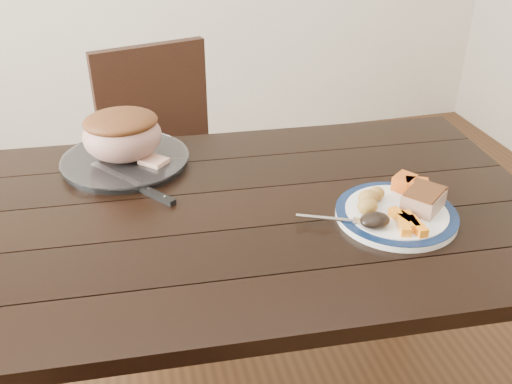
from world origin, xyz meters
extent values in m
cube|color=black|center=(0.00, 0.00, 0.73)|extent=(1.66, 1.01, 0.04)
cube|color=black|center=(0.74, 0.32, 0.35)|extent=(0.07, 0.07, 0.71)
cube|color=black|center=(-0.05, 0.65, 0.45)|extent=(0.51, 0.51, 0.04)
cube|color=black|center=(-0.09, 0.84, 0.70)|extent=(0.42, 0.14, 0.46)
cube|color=black|center=(0.09, 0.87, 0.21)|extent=(0.04, 0.04, 0.43)
cube|color=black|center=(0.17, 0.52, 0.21)|extent=(0.04, 0.04, 0.43)
cube|color=black|center=(-0.26, 0.78, 0.21)|extent=(0.04, 0.04, 0.43)
cube|color=black|center=(-0.18, 0.43, 0.21)|extent=(0.04, 0.04, 0.43)
cylinder|color=white|center=(0.40, -0.14, 0.76)|extent=(0.29, 0.29, 0.02)
torus|color=#0C1B3C|center=(0.40, -0.14, 0.77)|extent=(0.29, 0.29, 0.02)
cylinder|color=white|center=(-0.22, 0.31, 0.76)|extent=(0.35, 0.35, 0.02)
cube|color=tan|center=(0.46, -0.14, 0.79)|extent=(0.12, 0.12, 0.04)
ellipsoid|color=gold|center=(0.37, -0.08, 0.79)|extent=(0.04, 0.04, 0.03)
ellipsoid|color=gold|center=(0.32, -0.13, 0.79)|extent=(0.05, 0.04, 0.04)
ellipsoid|color=gold|center=(0.34, -0.10, 0.79)|extent=(0.05, 0.04, 0.04)
cube|color=orange|center=(0.40, -0.22, 0.78)|extent=(0.02, 0.07, 0.02)
cube|color=orange|center=(0.40, -0.20, 0.78)|extent=(0.03, 0.07, 0.02)
cube|color=orange|center=(0.38, -0.21, 0.78)|extent=(0.04, 0.07, 0.02)
cube|color=orange|center=(0.39, -0.18, 0.78)|extent=(0.04, 0.07, 0.02)
cube|color=orange|center=(0.48, -0.08, 0.79)|extent=(0.07, 0.06, 0.04)
cube|color=orange|center=(0.46, -0.05, 0.79)|extent=(0.07, 0.07, 0.04)
ellipsoid|color=black|center=(0.32, -0.19, 0.79)|extent=(0.07, 0.05, 0.03)
cube|color=silver|center=(0.22, -0.13, 0.77)|extent=(0.13, 0.07, 0.00)
cube|color=silver|center=(0.30, -0.16, 0.77)|extent=(0.05, 0.04, 0.00)
ellipsoid|color=tan|center=(-0.22, 0.31, 0.84)|extent=(0.21, 0.19, 0.14)
cube|color=tan|center=(-0.14, 0.25, 0.78)|extent=(0.09, 0.09, 0.02)
cube|color=silver|center=(-0.24, 0.23, 0.75)|extent=(0.14, 0.17, 0.00)
cube|color=black|center=(-0.15, 0.10, 0.76)|extent=(0.09, 0.11, 0.01)
camera|label=1|loc=(-0.22, -1.17, 1.50)|focal=40.00mm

